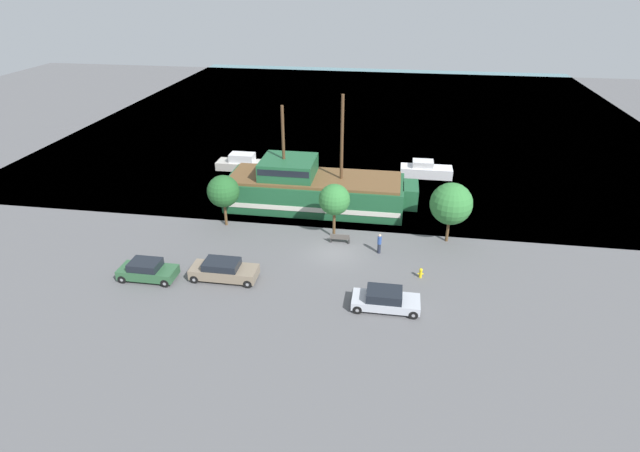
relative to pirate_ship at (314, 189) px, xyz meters
The scene contains 14 objects.
ground_plane 9.06m from the pirate_ship, 69.68° to the right, with size 160.00×160.00×0.00m, color #5B5B5E.
water_surface 35.85m from the pirate_ship, 85.06° to the left, with size 80.00×80.00×0.00m, color slate.
pirate_ship is the anchor object (origin of this frame).
moored_boat_dockside 14.42m from the pirate_ship, 41.50° to the left, with size 5.52×2.05×1.78m.
moored_boat_outer 12.67m from the pirate_ship, 136.77° to the left, with size 6.77×2.14×1.81m.
parked_car_curb_front 17.38m from the pirate_ship, 124.56° to the right, with size 4.13×1.86×1.46m.
parked_car_curb_mid 14.17m from the pirate_ship, 107.98° to the right, with size 4.84×1.93×1.49m.
parked_car_curb_rear 16.93m from the pirate_ship, 64.16° to the right, with size 4.48×1.96×1.42m.
fire_hydrant 14.83m from the pirate_ship, 48.43° to the right, with size 0.42×0.25×0.76m.
bench_promenade_east 7.67m from the pirate_ship, 63.83° to the right, with size 1.61×0.45×0.85m.
pedestrian_walking_near 10.36m from the pirate_ship, 50.20° to the right, with size 0.32×0.32×1.68m.
tree_row_east 8.75m from the pirate_ship, 144.15° to the right, with size 2.77×2.77×4.62m.
tree_row_mideast 6.64m from the pirate_ship, 65.04° to the right, with size 2.58×2.58×4.75m.
tree_row_midwest 13.20m from the pirate_ship, 22.77° to the right, with size 3.41×3.41×5.11m.
Camera 1 is at (4.18, -34.33, 20.12)m, focal length 28.00 mm.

